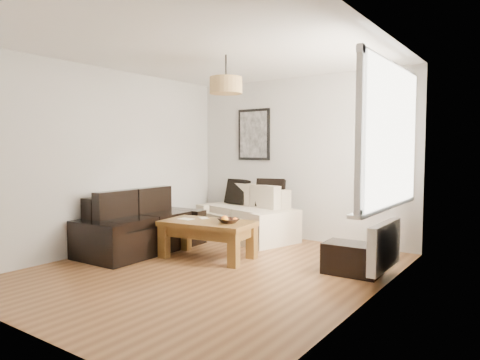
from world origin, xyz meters
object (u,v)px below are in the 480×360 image
Objects in this scene: loveseat_cream at (246,214)px; coffee_table at (208,240)px; ottoman at (352,259)px; sofa_leather at (143,223)px.

coffee_table is (0.30, -1.36, -0.16)m from loveseat_cream.
ottoman is (1.85, 0.39, -0.07)m from coffee_table.
sofa_leather reaches higher than ottoman.
loveseat_cream is at bearing 102.56° from coffee_table.
loveseat_cream reaches higher than sofa_leather.
loveseat_cream is 1.34× the size of coffee_table.
loveseat_cream is at bearing -26.51° from sofa_leather.
loveseat_cream is 0.89× the size of sofa_leather.
coffee_table is 1.92× the size of ottoman.
sofa_leather is at bearing -168.37° from ottoman.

